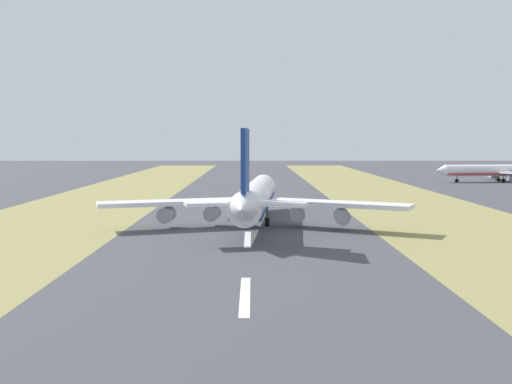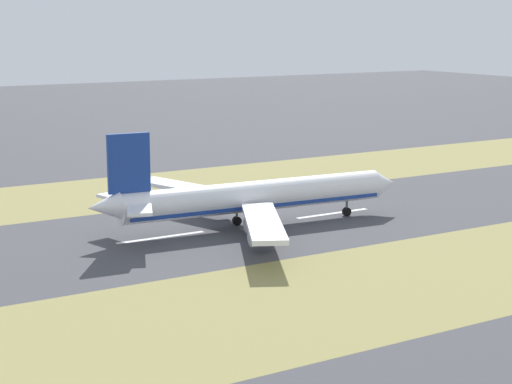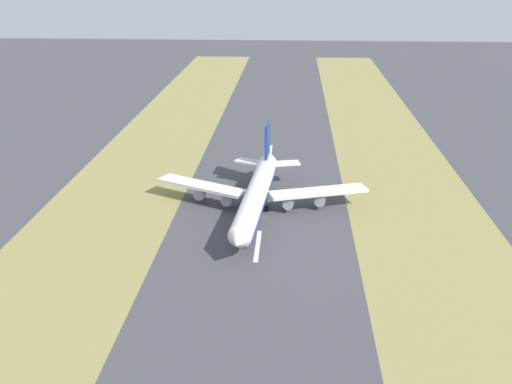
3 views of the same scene
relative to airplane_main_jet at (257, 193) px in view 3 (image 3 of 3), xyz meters
name	(u,v)px [view 3 (image 3 of 3)]	position (x,y,z in m)	size (l,w,h in m)	color
ground_plane	(261,218)	(-1.53, 4.01, -6.02)	(800.00, 800.00, 0.00)	#424247
grass_median_west	(422,222)	(-46.53, 4.01, -6.02)	(40.00, 600.00, 0.01)	olive
grass_median_east	(106,214)	(43.47, 4.01, -6.02)	(40.00, 600.00, 0.01)	olive
centreline_dash_near	(270,152)	(-1.53, -58.10, -6.01)	(1.20, 18.00, 0.01)	silver
centreline_dash_mid	(265,190)	(-1.53, -18.10, -6.01)	(1.20, 18.00, 0.01)	silver
centreline_dash_far	(258,246)	(-1.53, 21.90, -6.01)	(1.20, 18.00, 0.01)	silver
airplane_main_jet	(257,193)	(0.00, 0.00, 0.00)	(63.94, 67.22, 20.20)	white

